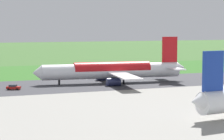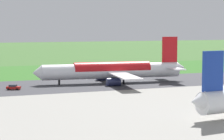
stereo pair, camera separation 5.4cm
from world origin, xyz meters
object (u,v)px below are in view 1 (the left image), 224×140
Objects in this scene: airliner_main at (113,70)px; no_stopping_sign at (98,68)px; service_car_followme at (13,87)px; traffic_cone_orange at (85,71)px.

no_stopping_sign is at bearing -100.75° from airliner_main.
no_stopping_sign reaches higher than service_car_followme.
service_car_followme is 55.62m from traffic_cone_orange.
airliner_main is at bearing 79.25° from no_stopping_sign.
airliner_main reaches higher than traffic_cone_orange.
airliner_main is 98.44× the size of traffic_cone_orange.
no_stopping_sign is (-41.58, -41.98, 0.66)m from service_car_followme.
airliner_main is at bearing 87.88° from traffic_cone_orange.
no_stopping_sign is (-7.09, -37.35, -2.85)m from airliner_main.
airliner_main is 11.87× the size of service_car_followme.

